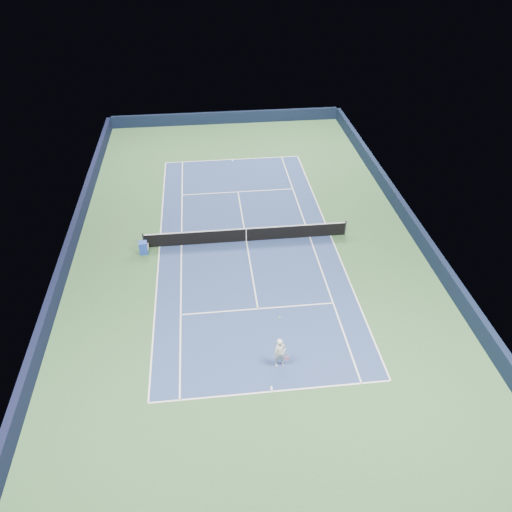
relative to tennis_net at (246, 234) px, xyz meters
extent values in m
plane|color=#2F552E|center=(0.00, 0.00, -0.50)|extent=(40.00, 40.00, 0.00)
cube|color=black|center=(0.00, 19.82, 0.05)|extent=(22.00, 0.35, 1.10)
cube|color=black|center=(10.82, 0.00, 0.05)|extent=(0.35, 40.00, 1.10)
cube|color=black|center=(-10.82, 0.00, 0.05)|extent=(0.35, 40.00, 1.10)
cube|color=navy|center=(0.00, 0.00, -0.50)|extent=(10.97, 23.77, 0.01)
cube|color=white|center=(0.00, 11.88, -0.50)|extent=(10.97, 0.08, 0.00)
cube|color=white|center=(0.00, -11.88, -0.50)|extent=(10.97, 0.08, 0.00)
cube|color=white|center=(5.49, 0.00, -0.50)|extent=(0.08, 23.77, 0.00)
cube|color=white|center=(-5.49, 0.00, -0.50)|extent=(0.08, 23.77, 0.00)
cube|color=white|center=(4.12, 0.00, -0.50)|extent=(0.08, 23.77, 0.00)
cube|color=white|center=(-4.12, 0.00, -0.50)|extent=(0.08, 23.77, 0.00)
cube|color=white|center=(0.00, 6.40, -0.50)|extent=(8.23, 0.08, 0.00)
cube|color=white|center=(0.00, -6.40, -0.50)|extent=(8.23, 0.08, 0.00)
cube|color=white|center=(0.00, 0.00, -0.50)|extent=(0.08, 12.80, 0.00)
cube|color=white|center=(0.00, 11.73, -0.50)|extent=(0.08, 0.30, 0.00)
cube|color=white|center=(0.00, -11.73, -0.50)|extent=(0.08, 0.30, 0.00)
cylinder|color=black|center=(-6.40, 0.00, 0.03)|extent=(0.10, 0.10, 1.07)
cylinder|color=black|center=(6.40, 0.00, 0.03)|extent=(0.10, 0.10, 1.07)
cube|color=black|center=(0.00, 0.00, -0.05)|extent=(12.80, 0.03, 0.91)
cube|color=white|center=(0.00, 0.00, 0.44)|extent=(12.80, 0.04, 0.06)
cube|color=white|center=(0.00, 0.00, -0.05)|extent=(0.05, 0.04, 0.91)
cube|color=#1C3DAB|center=(-6.40, -0.58, -0.10)|extent=(0.53, 0.49, 0.81)
cube|color=silver|center=(-6.11, -0.58, -0.05)|extent=(0.05, 0.36, 0.36)
imported|color=silver|center=(0.57, -10.38, 0.32)|extent=(0.67, 0.52, 1.64)
cylinder|color=pink|center=(0.89, -10.43, 0.20)|extent=(0.03, 0.03, 0.27)
cylinder|color=black|center=(0.89, -10.43, -0.04)|extent=(0.27, 0.02, 0.27)
cylinder|color=pink|center=(0.89, -10.43, -0.04)|extent=(0.29, 0.03, 0.29)
sphere|color=#D4EB31|center=(0.67, -9.38, 1.63)|extent=(0.07, 0.07, 0.07)
camera|label=1|loc=(-2.33, -26.01, 17.70)|focal=35.00mm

